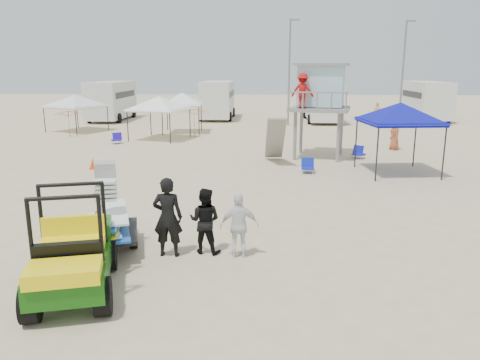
{
  "coord_description": "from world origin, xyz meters",
  "views": [
    {
      "loc": [
        1.19,
        -9.93,
        4.42
      ],
      "look_at": [
        0.5,
        3.0,
        1.3
      ],
      "focal_mm": 35.0,
      "sensor_mm": 36.0,
      "label": 1
    }
  ],
  "objects_px": {
    "utility_cart": "(70,247)",
    "man_left": "(168,217)",
    "lifeguard_tower": "(319,89)",
    "canopy_blue": "(401,106)",
    "surf_trailer": "(109,219)"
  },
  "relations": [
    {
      "from": "utility_cart",
      "to": "canopy_blue",
      "type": "distance_m",
      "value": 15.0
    },
    {
      "from": "surf_trailer",
      "to": "canopy_blue",
      "type": "height_order",
      "value": "canopy_blue"
    },
    {
      "from": "man_left",
      "to": "lifeguard_tower",
      "type": "xyz_separation_m",
      "value": [
        4.9,
        13.15,
        2.4
      ]
    },
    {
      "from": "man_left",
      "to": "surf_trailer",
      "type": "bearing_deg",
      "value": -10.74
    },
    {
      "from": "lifeguard_tower",
      "to": "canopy_blue",
      "type": "distance_m",
      "value": 4.78
    },
    {
      "from": "canopy_blue",
      "to": "surf_trailer",
      "type": "bearing_deg",
      "value": -135.75
    },
    {
      "from": "man_left",
      "to": "canopy_blue",
      "type": "height_order",
      "value": "canopy_blue"
    },
    {
      "from": "surf_trailer",
      "to": "man_left",
      "type": "xyz_separation_m",
      "value": [
        1.52,
        -0.3,
        0.16
      ]
    },
    {
      "from": "man_left",
      "to": "lifeguard_tower",
      "type": "bearing_deg",
      "value": -109.97
    },
    {
      "from": "utility_cart",
      "to": "surf_trailer",
      "type": "height_order",
      "value": "utility_cart"
    },
    {
      "from": "utility_cart",
      "to": "canopy_blue",
      "type": "height_order",
      "value": "canopy_blue"
    },
    {
      "from": "man_left",
      "to": "lifeguard_tower",
      "type": "height_order",
      "value": "lifeguard_tower"
    },
    {
      "from": "lifeguard_tower",
      "to": "man_left",
      "type": "bearing_deg",
      "value": -110.42
    },
    {
      "from": "utility_cart",
      "to": "man_left",
      "type": "relative_size",
      "value": 1.58
    },
    {
      "from": "utility_cart",
      "to": "surf_trailer",
      "type": "relative_size",
      "value": 1.25
    }
  ]
}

